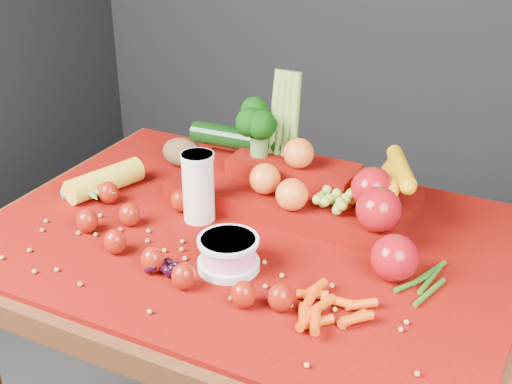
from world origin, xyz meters
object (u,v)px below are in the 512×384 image
at_px(table, 252,279).
at_px(yogurt_bowl, 228,252).
at_px(produce_mound, 307,184).
at_px(milk_glass, 198,185).

distance_m(table, yogurt_bowl, 0.19).
bearing_deg(produce_mound, yogurt_bowl, -97.33).
height_order(table, produce_mound, produce_mound).
distance_m(milk_glass, yogurt_bowl, 0.21).
bearing_deg(milk_glass, table, -4.46).
bearing_deg(produce_mound, milk_glass, -142.15).
distance_m(table, produce_mound, 0.23).
xyz_separation_m(milk_glass, produce_mound, (0.18, 0.14, -0.02)).
distance_m(milk_glass, produce_mound, 0.23).
xyz_separation_m(table, milk_glass, (-0.13, 0.01, 0.19)).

